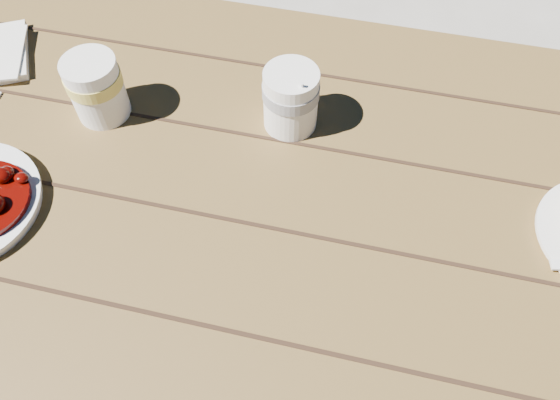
# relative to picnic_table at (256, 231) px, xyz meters

# --- Properties ---
(ground) EXTENTS (60.00, 60.00, 0.00)m
(ground) POSITION_rel_picnic_table_xyz_m (0.00, 0.00, -0.59)
(ground) COLOR #A19B91
(ground) RESTS_ON ground
(picnic_table) EXTENTS (2.00, 1.55, 0.75)m
(picnic_table) POSITION_rel_picnic_table_xyz_m (0.00, 0.00, 0.00)
(picnic_table) COLOR brown
(picnic_table) RESTS_ON ground
(coffee_cup) EXTENTS (0.09, 0.09, 0.11)m
(coffee_cup) POSITION_rel_picnic_table_xyz_m (0.03, 0.12, 0.21)
(coffee_cup) COLOR white
(coffee_cup) RESTS_ON picnic_table
(second_cup) EXTENTS (0.09, 0.09, 0.11)m
(second_cup) POSITION_rel_picnic_table_xyz_m (-0.27, 0.08, 0.21)
(second_cup) COLOR white
(second_cup) RESTS_ON picnic_table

